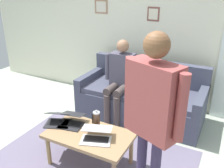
{
  "coord_description": "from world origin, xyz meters",
  "views": [
    {
      "loc": [
        -1.43,
        1.87,
        2.07
      ],
      "look_at": [
        -0.03,
        -0.85,
        0.8
      ],
      "focal_mm": 39.32,
      "sensor_mm": 36.0,
      "label": 1
    }
  ],
  "objects": [
    {
      "name": "laptop_center",
      "position": [
        -0.21,
        -0.11,
        0.47
      ],
      "size": [
        0.42,
        0.39,
        0.13
      ],
      "color": "silver",
      "rests_on": "coffee_table"
    },
    {
      "name": "laptop_right",
      "position": [
        0.38,
        -0.19,
        0.47
      ],
      "size": [
        0.39,
        0.38,
        0.16
      ],
      "color": "#28282D",
      "rests_on": "coffee_table"
    },
    {
      "name": "couch",
      "position": [
        -0.2,
        -1.57,
        0.31
      ],
      "size": [
        1.98,
        0.88,
        0.88
      ],
      "color": "#44485C",
      "rests_on": "ground_plane"
    },
    {
      "name": "french_press",
      "position": [
        -0.09,
        -0.33,
        0.54
      ],
      "size": [
        0.1,
        0.08,
        0.24
      ],
      "color": "#4C3323",
      "rests_on": "coffee_table"
    },
    {
      "name": "back_wall",
      "position": [
        0.0,
        -2.2,
        1.35
      ],
      "size": [
        7.04,
        0.11,
        2.7
      ],
      "color": "silver",
      "rests_on": "ground_plane"
    },
    {
      "name": "person_standing",
      "position": [
        -0.92,
        0.17,
        1.12
      ],
      "size": [
        0.59,
        0.35,
        1.75
      ],
      "color": "#392E4F",
      "rests_on": "ground_plane"
    },
    {
      "name": "laptop_left",
      "position": [
        0.22,
        -0.24,
        0.48
      ],
      "size": [
        0.33,
        0.35,
        0.15
      ],
      "color": "#28282D",
      "rests_on": "coffee_table"
    },
    {
      "name": "coffee_table",
      "position": [
        -0.08,
        -0.17,
        0.38
      ],
      "size": [
        1.01,
        0.59,
        0.43
      ],
      "color": "#A27D55",
      "rests_on": "ground_plane"
    },
    {
      "name": "area_rug",
      "position": [
        -0.08,
        -0.07,
        0.0
      ],
      "size": [
        2.41,
        1.9,
        0.01
      ],
      "primitive_type": "cube",
      "color": "slate",
      "rests_on": "ground_plane"
    },
    {
      "name": "person_seated",
      "position": [
        0.08,
        -1.34,
        0.73
      ],
      "size": [
        0.55,
        0.51,
        1.28
      ],
      "color": "#4D4140",
      "rests_on": "ground_plane"
    }
  ]
}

